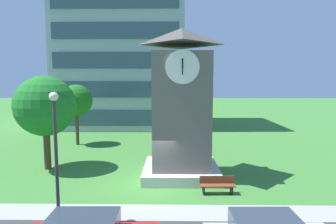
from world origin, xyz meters
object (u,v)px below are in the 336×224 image
tree_near_tower (76,101)px  street_lamp (56,142)px  park_bench (217,185)px  clock_tower (181,112)px  tree_streetside (45,106)px

tree_near_tower → street_lamp: bearing=-74.8°
park_bench → tree_near_tower: (-10.92, 11.32, 3.53)m
clock_tower → street_lamp: size_ratio=1.65×
park_bench → street_lamp: (-6.98, -3.19, 2.90)m
park_bench → tree_streetside: 11.85m
street_lamp → tree_streetside: bearing=116.1°
tree_streetside → tree_near_tower: (-0.40, 7.28, -0.15)m
clock_tower → tree_streetside: size_ratio=1.45×
clock_tower → street_lamp: (-5.19, -6.08, -0.53)m
street_lamp → tree_near_tower: bearing=105.2°
clock_tower → tree_near_tower: size_ratio=1.62×
park_bench → tree_near_tower: size_ratio=0.33×
street_lamp → park_bench: bearing=24.6°
park_bench → street_lamp: street_lamp is taller
tree_near_tower → clock_tower: bearing=-42.7°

